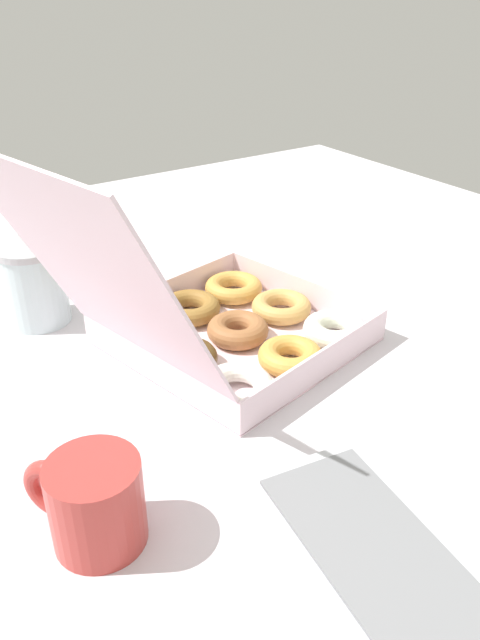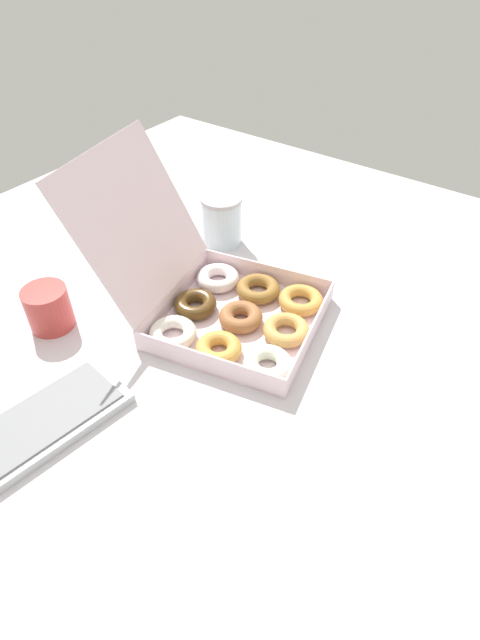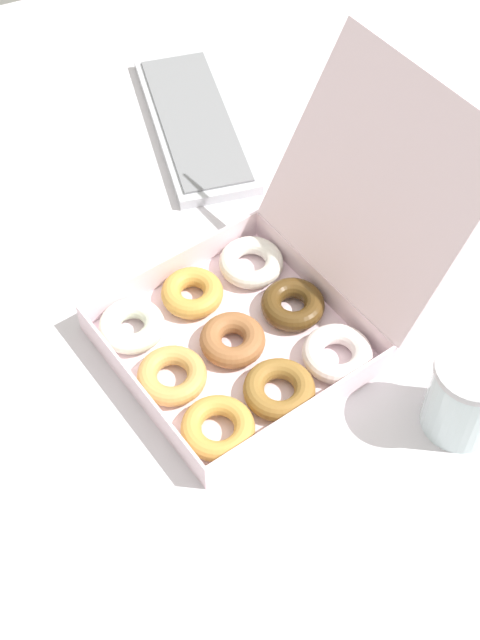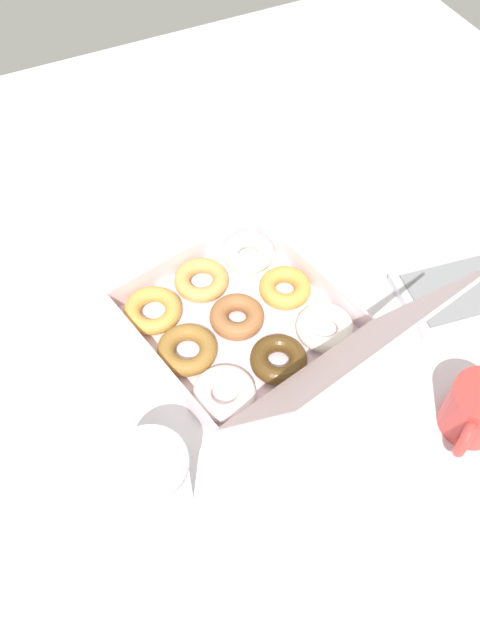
{
  "view_description": "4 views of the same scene",
  "coord_description": "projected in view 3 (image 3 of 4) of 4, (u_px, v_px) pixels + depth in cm",
  "views": [
    {
      "loc": [
        -61.54,
        42.72,
        48.15
      ],
      "look_at": [
        2.14,
        -0.27,
        5.05
      ],
      "focal_mm": 35.0,
      "sensor_mm": 36.0,
      "label": 1
    },
    {
      "loc": [
        -58.6,
        -47.1,
        70.19
      ],
      "look_at": [
        2.11,
        -3.06,
        3.6
      ],
      "focal_mm": 28.0,
      "sensor_mm": 36.0,
      "label": 2
    },
    {
      "loc": [
        71.51,
        -29.64,
        100.75
      ],
      "look_at": [
        4.43,
        -0.31,
        5.66
      ],
      "focal_mm": 50.0,
      "sensor_mm": 36.0,
      "label": 3
    },
    {
      "loc": [
        30.26,
        53.39,
        85.04
      ],
      "look_at": [
        4.41,
        -0.61,
        1.99
      ],
      "focal_mm": 35.0,
      "sensor_mm": 36.0,
      "label": 4
    }
  ],
  "objects": [
    {
      "name": "ground_plane",
      "position": [
        230.0,
        325.0,
        1.28
      ],
      "size": [
        180.0,
        180.0,
        2.0
      ],
      "primitive_type": "cube",
      "color": "silver"
    },
    {
      "name": "glass_jar",
      "position": [
        467.0,
        395.0,
        1.12
      ],
      "size": [
        10.21,
        10.21,
        12.66
      ],
      "color": "silver",
      "rests_on": "ground_plane"
    },
    {
      "name": "paper_napkin",
      "position": [
        62.0,
        520.0,
        1.08
      ],
      "size": [
        15.87,
        13.52,
        0.15
      ],
      "primitive_type": "cube",
      "rotation": [
        0.0,
        0.0,
        -0.01
      ],
      "color": "white",
      "rests_on": "ground_plane"
    },
    {
      "name": "keyboard",
      "position": [
        195.0,
        123.0,
        1.52
      ],
      "size": [
        39.24,
        19.0,
        2.2
      ],
      "color": "silver",
      "rests_on": "ground_plane"
    },
    {
      "name": "donut_box",
      "position": [
        251.0,
        322.0,
        1.22
      ],
      "size": [
        40.4,
        51.47,
        32.92
      ],
      "color": "white",
      "rests_on": "ground_plane"
    },
    {
      "name": "coffee_mug",
      "position": [
        359.0,
        158.0,
        1.41
      ],
      "size": [
        11.75,
        9.78,
        9.13
      ],
      "color": "#B43934",
      "rests_on": "ground_plane"
    }
  ]
}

